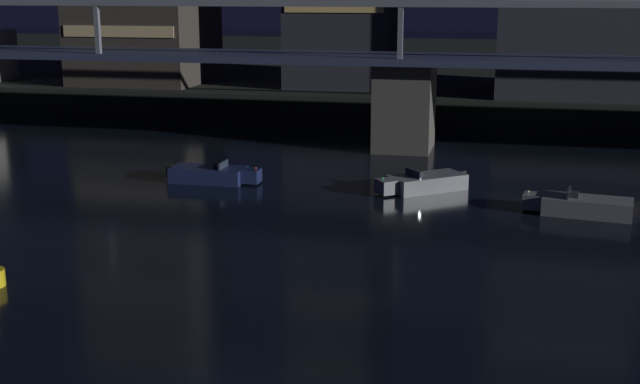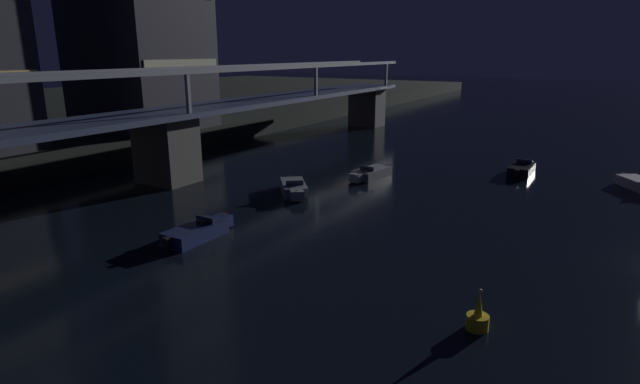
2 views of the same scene
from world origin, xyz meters
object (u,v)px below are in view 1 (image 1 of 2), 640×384
Objects in this scene: speedboat_mid_left at (582,206)px; river_bridge at (405,80)px; speedboat_mid_center at (212,174)px; speedboat_mid_right at (423,183)px.

river_bridge is at bearing 124.95° from speedboat_mid_left.
speedboat_mid_left is at bearing -55.05° from river_bridge.
speedboat_mid_left is 18.92m from speedboat_mid_center.
speedboat_mid_right is (-7.55, 3.10, 0.00)m from speedboat_mid_left.
river_bridge is 15.17m from speedboat_mid_center.
speedboat_mid_right is (2.41, -11.15, -4.01)m from river_bridge.
river_bridge reaches higher than speedboat_mid_right.
speedboat_mid_left is 1.14× the size of speedboat_mid_right.
speedboat_mid_right is at bearing 2.82° from speedboat_mid_center.
river_bridge is 16.09× the size of speedboat_mid_left.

